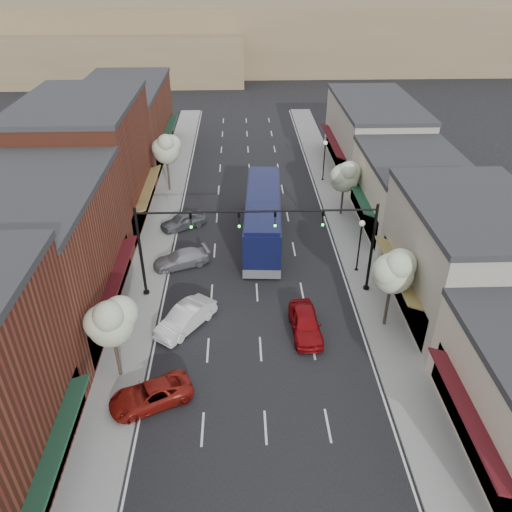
{
  "coord_description": "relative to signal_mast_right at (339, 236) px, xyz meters",
  "views": [
    {
      "loc": [
        -1.12,
        -21.4,
        21.52
      ],
      "look_at": [
        -0.02,
        9.5,
        2.2
      ],
      "focal_mm": 35.0,
      "sensor_mm": 36.0,
      "label": 1
    }
  ],
  "objects": [
    {
      "name": "bldg_left_far",
      "position": [
        -19.84,
        28.0,
        -0.46
      ],
      "size": [
        10.14,
        18.1,
        8.4
      ],
      "color": "brown",
      "rests_on": "ground"
    },
    {
      "name": "parked_car_d",
      "position": [
        -11.82,
        10.07,
        -3.92
      ],
      "size": [
        4.38,
        3.64,
        1.41
      ],
      "primitive_type": "imported",
      "rotation": [
        0.0,
        0.0,
        -1.0
      ],
      "color": "slate",
      "rests_on": "ground"
    },
    {
      "name": "parked_car_a",
      "position": [
        -11.82,
        -10.12,
        -3.99
      ],
      "size": [
        5.0,
        3.79,
        1.26
      ],
      "primitive_type": "imported",
      "rotation": [
        0.0,
        0.0,
        -1.14
      ],
      "color": "maroon",
      "rests_on": "ground"
    },
    {
      "name": "hill_near",
      "position": [
        -30.62,
        70.0,
        -0.62
      ],
      "size": [
        50.0,
        20.0,
        8.0
      ],
      "primitive_type": "cube",
      "color": "#7A6647",
      "rests_on": "ground"
    },
    {
      "name": "bldg_right_far",
      "position": [
        8.09,
        24.0,
        -0.96
      ],
      "size": [
        9.14,
        16.1,
        7.4
      ],
      "color": "#A09889",
      "rests_on": "ground"
    },
    {
      "name": "bldg_right_midnear",
      "position": [
        8.1,
        -2.0,
        -0.72
      ],
      "size": [
        9.14,
        12.1,
        7.9
      ],
      "color": "#A09889",
      "rests_on": "ground"
    },
    {
      "name": "tree_right_far",
      "position": [
        2.73,
        11.95,
        -0.63
      ],
      "size": [
        2.85,
        2.65,
        5.43
      ],
      "color": "#47382B",
      "rests_on": "ground"
    },
    {
      "name": "sidewalk_left",
      "position": [
        -14.02,
        10.5,
        -4.55
      ],
      "size": [
        2.8,
        73.0,
        0.15
      ],
      "primitive_type": "cube",
      "color": "gray",
      "rests_on": "ground"
    },
    {
      "name": "tree_left_far",
      "position": [
        -13.87,
        17.95,
        -0.02
      ],
      "size": [
        2.85,
        2.65,
        6.13
      ],
      "color": "#47382B",
      "rests_on": "ground"
    },
    {
      "name": "red_hatchback",
      "position": [
        -2.66,
        -4.53,
        -3.84
      ],
      "size": [
        2.05,
        4.65,
        1.56
      ],
      "primitive_type": "imported",
      "rotation": [
        0.0,
        0.0,
        0.05
      ],
      "color": "maroon",
      "rests_on": "ground"
    },
    {
      "name": "signal_mast_left",
      "position": [
        -11.24,
        0.0,
        0.0
      ],
      "size": [
        8.22,
        0.46,
        7.0
      ],
      "color": "black",
      "rests_on": "ground"
    },
    {
      "name": "curb_right",
      "position": [
        1.38,
        10.5,
        -4.55
      ],
      "size": [
        0.25,
        73.0,
        0.17
      ],
      "primitive_type": "cube",
      "color": "gray",
      "rests_on": "ground"
    },
    {
      "name": "tree_left_near",
      "position": [
        -13.87,
        -8.05,
        -0.4
      ],
      "size": [
        2.85,
        2.65,
        5.69
      ],
      "color": "#47382B",
      "rests_on": "ground"
    },
    {
      "name": "curb_left",
      "position": [
        -12.62,
        10.5,
        -4.55
      ],
      "size": [
        0.25,
        73.0,
        0.17
      ],
      "primitive_type": "cube",
      "color": "gray",
      "rests_on": "ground"
    },
    {
      "name": "bldg_right_midfar",
      "position": [
        8.08,
        10.0,
        -1.46
      ],
      "size": [
        9.14,
        12.1,
        6.4
      ],
      "color": "beige",
      "rests_on": "ground"
    },
    {
      "name": "parked_car_b",
      "position": [
        -10.45,
        -3.72,
        -3.85
      ],
      "size": [
        4.11,
        4.74,
        1.54
      ],
      "primitive_type": "imported",
      "rotation": [
        0.0,
        0.0,
        -0.64
      ],
      "color": "silver",
      "rests_on": "ground"
    },
    {
      "name": "bldg_left_midfar",
      "position": [
        -19.86,
        12.0,
        0.78
      ],
      "size": [
        10.14,
        14.1,
        10.9
      ],
      "color": "brown",
      "rests_on": "ground"
    },
    {
      "name": "sidewalk_right",
      "position": [
        2.78,
        10.5,
        -4.55
      ],
      "size": [
        2.8,
        73.0,
        0.15
      ],
      "primitive_type": "cube",
      "color": "gray",
      "rests_on": "ground"
    },
    {
      "name": "lamp_post_far",
      "position": [
        2.18,
        20.0,
        -1.62
      ],
      "size": [
        0.44,
        0.44,
        4.44
      ],
      "color": "black",
      "rests_on": "ground"
    },
    {
      "name": "tree_right_near",
      "position": [
        2.73,
        -4.05,
        -0.17
      ],
      "size": [
        2.85,
        2.65,
        5.95
      ],
      "color": "#47382B",
      "rests_on": "ground"
    },
    {
      "name": "coach_bus",
      "position": [
        -4.82,
        7.98,
        -2.54
      ],
      "size": [
        3.65,
        13.29,
        4.01
      ],
      "rotation": [
        0.0,
        0.0,
        -0.06
      ],
      "color": "#0E1238",
      "rests_on": "ground"
    },
    {
      "name": "parked_car_c",
      "position": [
        -11.44,
        3.8,
        -3.98
      ],
      "size": [
        4.77,
        3.25,
        1.28
      ],
      "primitive_type": "imported",
      "rotation": [
        0.0,
        0.0,
        -1.21
      ],
      "color": "#9C9DA2",
      "rests_on": "ground"
    },
    {
      "name": "hill_far",
      "position": [
        -5.62,
        82.0,
        1.38
      ],
      "size": [
        120.0,
        30.0,
        12.0
      ],
      "primitive_type": "cube",
      "color": "#7A6647",
      "rests_on": "ground"
    },
    {
      "name": "lamp_post_near",
      "position": [
        2.18,
        2.5,
        -1.62
      ],
      "size": [
        0.44,
        0.44,
        4.44
      ],
      "color": "black",
      "rests_on": "ground"
    },
    {
      "name": "signal_mast_right",
      "position": [
        0.0,
        0.0,
        0.0
      ],
      "size": [
        8.22,
        0.46,
        7.0
      ],
      "color": "black",
      "rests_on": "ground"
    },
    {
      "name": "ground",
      "position": [
        -5.62,
        -8.0,
        -4.62
      ],
      "size": [
        160.0,
        160.0,
        0.0
      ],
      "primitive_type": "plane",
      "color": "black",
      "rests_on": "ground"
    },
    {
      "name": "bldg_left_midnear",
      "position": [
        -19.85,
        -2.0,
        0.03
      ],
      "size": [
        10.14,
        14.1,
        9.4
      ],
      "color": "brown",
      "rests_on": "ground"
    }
  ]
}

